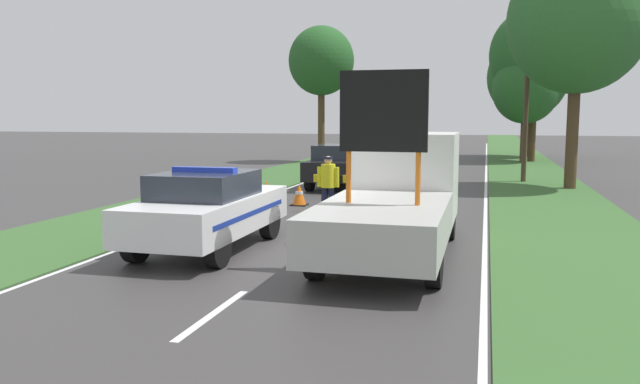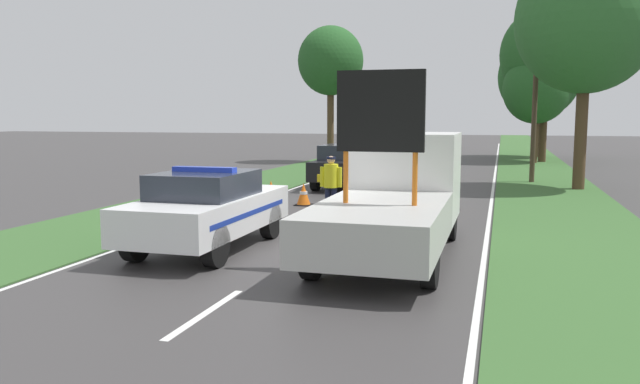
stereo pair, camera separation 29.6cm
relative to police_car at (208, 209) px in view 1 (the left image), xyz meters
name	(u,v)px [view 1 (the left image)]	position (x,y,z in m)	size (l,w,h in m)	color
ground_plane	(306,247)	(1.84, 0.75, -0.83)	(160.00, 160.00, 0.00)	#3D3A3A
lane_markings	(407,174)	(1.84, 17.77, -0.83)	(7.25, 68.99, 0.01)	silver
grass_verge_left	(312,166)	(-3.67, 20.75, -0.82)	(3.67, 120.00, 0.03)	#38602D
grass_verge_right	(527,171)	(7.34, 20.75, -0.82)	(3.67, 120.00, 0.03)	#38602D
police_car	(208,209)	(0.00, 0.00, 0.00)	(1.87, 4.55, 1.68)	white
work_truck	(397,194)	(3.67, 0.98, 0.30)	(2.17, 6.38, 3.46)	white
road_barrier	(358,182)	(1.98, 5.39, 0.03)	(2.53, 0.08, 1.06)	black
police_officer	(328,181)	(1.38, 4.39, 0.14)	(0.59, 0.38, 1.65)	#191E38
pedestrian_civilian	(374,180)	(2.49, 4.99, 0.16)	(0.61, 0.39, 1.70)	#232326
traffic_cone_near_police	(317,231)	(2.06, 0.77, -0.50)	(0.48, 0.48, 0.67)	black
traffic_cone_centre_front	(266,192)	(-1.23, 6.85, -0.50)	(0.50, 0.50, 0.68)	black
traffic_cone_near_truck	(447,199)	(4.33, 6.74, -0.52)	(0.46, 0.46, 0.64)	black
traffic_cone_behind_barrier	(347,205)	(1.72, 5.19, -0.58)	(0.38, 0.38, 0.52)	black
traffic_cone_lane_edge	(299,194)	(-0.05, 6.51, -0.50)	(0.48, 0.48, 0.67)	black
queued_car_sedan_black	(338,165)	(-0.02, 11.40, 0.01)	(1.71, 4.20, 1.62)	black
queued_car_wagon_maroon	(363,157)	(-0.13, 16.92, -0.02)	(1.85, 4.67, 1.55)	maroon
queued_car_suv_grey	(389,151)	(0.10, 23.26, -0.06)	(1.79, 4.57, 1.46)	slate
queued_car_van_white	(402,144)	(0.07, 29.10, 0.04)	(1.90, 4.38, 1.67)	silver
roadside_tree_near_left	(321,61)	(-3.97, 23.94, 4.98)	(3.78, 3.78, 7.84)	#4C3823
roadside_tree_near_right	(535,55)	(7.95, 27.30, 5.36)	(5.19, 5.19, 8.94)	#4C3823
roadside_tree_mid_left	(578,21)	(8.41, 13.15, 5.23)	(4.97, 4.97, 8.70)	#4C3823
roadside_tree_mid_right	(528,77)	(7.83, 31.69, 4.37)	(5.13, 5.13, 7.91)	#4C3823
roadside_tree_far_left	(526,89)	(7.45, 26.40, 3.36)	(3.74, 3.74, 6.18)	#4C3823
utility_pole	(527,78)	(6.88, 15.26, 3.38)	(1.20, 0.20, 8.20)	#473828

